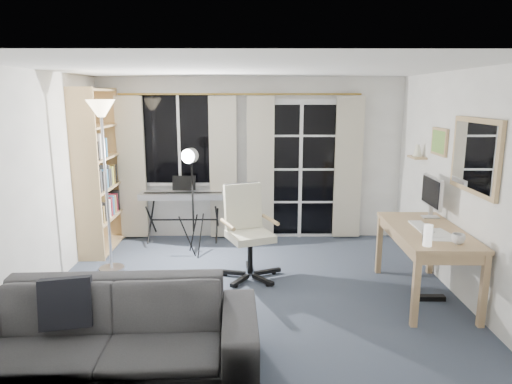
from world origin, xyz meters
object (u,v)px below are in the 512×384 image
torchiere_lamp (103,135)px  mug (458,238)px  desk (427,237)px  bookshelf (95,175)px  office_chair (246,223)px  sofa (106,318)px  monitor (432,193)px  studio_light (190,168)px  keyboard_piano (183,196)px

torchiere_lamp → mug: bearing=-19.0°
mug → desk: bearing=101.3°
bookshelf → mug: bearing=-27.5°
office_chair → sofa: office_chair is taller
office_chair → monitor: monitor is taller
torchiere_lamp → desk: 3.82m
torchiere_lamp → sofa: torchiere_lamp is taller
desk → monitor: 0.62m
studio_light → mug: studio_light is taller
keyboard_piano → studio_light: studio_light is taller
studio_light → mug: size_ratio=12.04×
torchiere_lamp → desk: size_ratio=1.46×
monitor → mug: (-0.10, -0.95, -0.22)m
bookshelf → office_chair: 2.33m
torchiere_lamp → studio_light: bearing=27.7°
bookshelf → studio_light: bookshelf is taller
bookshelf → monitor: size_ratio=4.09×
torchiere_lamp → desk: (3.60, -0.77, -1.01)m
desk → monitor: monitor is taller
bookshelf → desk: bookshelf is taller
bookshelf → studio_light: 1.40m
studio_light → office_chair: size_ratio=1.36×
office_chair → desk: 2.02m
desk → sofa: size_ratio=0.61×
torchiere_lamp → keyboard_piano: bearing=56.0°
monitor → keyboard_piano: bearing=155.8°
office_chair → sofa: size_ratio=0.47×
office_chair → torchiere_lamp: bearing=152.3°
office_chair → desk: (1.92, -0.63, 0.02)m
mug → sofa: sofa is taller
torchiere_lamp → monitor: 3.86m
bookshelf → studio_light: size_ratio=1.49×
studio_light → sofa: studio_light is taller
keyboard_piano → studio_light: (0.20, -0.61, 0.51)m
bookshelf → office_chair: (2.09, -0.94, -0.41)m
keyboard_piano → studio_light: 0.82m
sofa → bookshelf: bearing=106.9°
studio_light → office_chair: 1.12m
keyboard_piano → bookshelf: bearing=-165.6°
desk → monitor: size_ratio=2.61×
studio_light → monitor: studio_light is taller
studio_light → office_chair: (0.73, -0.64, -0.55)m
office_chair → desk: bearing=-40.7°
torchiere_lamp → office_chair: 1.98m
keyboard_piano → office_chair: office_chair is taller
monitor → mug: bearing=-94.9°
keyboard_piano → monitor: monitor is taller
office_chair → desk: office_chair is taller
bookshelf → desk: bearing=-22.1°
mug → sofa: size_ratio=0.05×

